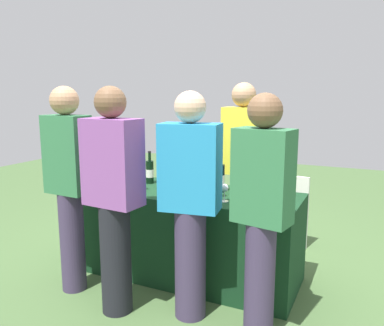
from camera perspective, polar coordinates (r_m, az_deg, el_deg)
ground_plane at (r=3.66m, az=0.00°, el=-15.89°), size 12.00×12.00×0.00m
tasting_table at (r=3.50m, az=0.00°, el=-10.25°), size 1.84×0.72×0.77m
wine_bottle_0 at (r=3.74m, az=-8.72°, el=-1.09°), size 0.08×0.08×0.33m
wine_bottle_1 at (r=3.70m, az=-6.12°, el=-1.25°), size 0.07×0.07×0.30m
wine_bottle_2 at (r=3.66m, az=-3.25°, el=-1.12°), size 0.08×0.08×0.34m
wine_bottle_3 at (r=3.55m, az=-0.97°, el=-1.47°), size 0.08×0.08×0.33m
wine_bottle_4 at (r=3.41m, az=2.39°, el=-2.21°), size 0.07×0.07×0.30m
wine_bottle_5 at (r=3.37m, az=4.09°, el=-2.15°), size 0.08×0.08×0.33m
wine_bottle_6 at (r=3.30m, az=6.99°, el=-2.74°), size 0.08×0.08×0.30m
wine_bottle_7 at (r=3.30m, az=11.95°, el=-2.78°), size 0.08×0.08×0.31m
wine_glass_0 at (r=3.53m, az=-9.77°, el=-2.13°), size 0.08×0.08×0.14m
wine_glass_1 at (r=3.45m, az=-7.40°, el=-2.42°), size 0.06×0.06×0.13m
wine_glass_2 at (r=3.20m, az=0.28°, el=-3.31°), size 0.06×0.06×0.13m
wine_glass_3 at (r=3.20m, az=3.89°, el=-2.99°), size 0.08×0.08×0.15m
wine_glass_4 at (r=3.07m, az=4.72°, el=-3.76°), size 0.07×0.07×0.14m
wine_glass_5 at (r=3.01m, az=6.99°, el=-4.26°), size 0.06×0.06×0.13m
server_pouring at (r=3.78m, az=7.29°, el=-0.12°), size 0.38×0.23×1.70m
guest_0 at (r=3.27m, az=-17.39°, el=-2.49°), size 0.37×0.22×1.66m
guest_1 at (r=2.86m, az=-11.28°, el=-4.46°), size 0.42×0.26×1.65m
guest_2 at (r=2.75m, az=-0.26°, el=-5.30°), size 0.44×0.29×1.62m
guest_3 at (r=2.53m, az=10.08°, el=-6.59°), size 0.39×0.26×1.61m
menu_board at (r=4.34m, az=12.57°, el=-6.51°), size 0.61×0.12×0.76m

